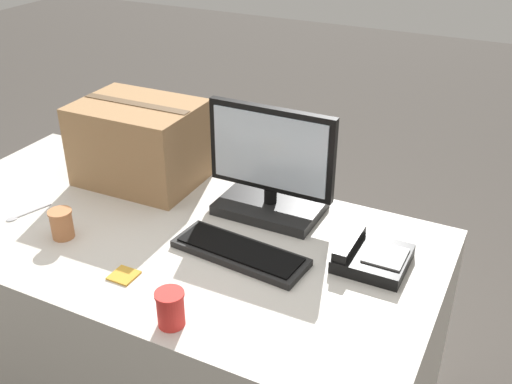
{
  "coord_description": "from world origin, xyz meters",
  "views": [
    {
      "loc": [
        1.02,
        -1.35,
        1.8
      ],
      "look_at": [
        0.28,
        0.13,
        0.89
      ],
      "focal_mm": 42.0,
      "sensor_mm": 36.0,
      "label": 1
    }
  ],
  "objects_px": {
    "spoon": "(21,215)",
    "cardboard_box": "(140,143)",
    "paper_cup_left": "(62,224)",
    "sticky_note_pad": "(124,275)",
    "desk_phone": "(370,256)",
    "monitor": "(271,174)",
    "keyboard": "(240,252)",
    "paper_cup_right": "(171,309)"
  },
  "relations": [
    {
      "from": "spoon",
      "to": "cardboard_box",
      "type": "distance_m",
      "value": 0.49
    },
    {
      "from": "paper_cup_left",
      "to": "sticky_note_pad",
      "type": "distance_m",
      "value": 0.32
    },
    {
      "from": "spoon",
      "to": "desk_phone",
      "type": "bearing_deg",
      "value": 121.65
    },
    {
      "from": "monitor",
      "to": "desk_phone",
      "type": "height_order",
      "value": "monitor"
    },
    {
      "from": "keyboard",
      "to": "spoon",
      "type": "bearing_deg",
      "value": -165.73
    },
    {
      "from": "paper_cup_right",
      "to": "sticky_note_pad",
      "type": "distance_m",
      "value": 0.27
    },
    {
      "from": "sticky_note_pad",
      "to": "spoon",
      "type": "bearing_deg",
      "value": 167.43
    },
    {
      "from": "keyboard",
      "to": "spoon",
      "type": "relative_size",
      "value": 2.73
    },
    {
      "from": "cardboard_box",
      "to": "desk_phone",
      "type": "bearing_deg",
      "value": -8.75
    },
    {
      "from": "sticky_note_pad",
      "to": "paper_cup_left",
      "type": "bearing_deg",
      "value": 164.72
    },
    {
      "from": "paper_cup_left",
      "to": "paper_cup_right",
      "type": "bearing_deg",
      "value": -19.55
    },
    {
      "from": "sticky_note_pad",
      "to": "desk_phone",
      "type": "bearing_deg",
      "value": 31.69
    },
    {
      "from": "paper_cup_left",
      "to": "cardboard_box",
      "type": "relative_size",
      "value": 0.22
    },
    {
      "from": "cardboard_box",
      "to": "paper_cup_right",
      "type": "bearing_deg",
      "value": -49.03
    },
    {
      "from": "desk_phone",
      "to": "cardboard_box",
      "type": "xyz_separation_m",
      "value": [
        -0.94,
        0.14,
        0.13
      ]
    },
    {
      "from": "monitor",
      "to": "desk_phone",
      "type": "xyz_separation_m",
      "value": [
        0.4,
        -0.15,
        -0.12
      ]
    },
    {
      "from": "monitor",
      "to": "desk_phone",
      "type": "relative_size",
      "value": 2.14
    },
    {
      "from": "spoon",
      "to": "paper_cup_left",
      "type": "bearing_deg",
      "value": 99.79
    },
    {
      "from": "desk_phone",
      "to": "paper_cup_right",
      "type": "height_order",
      "value": "paper_cup_right"
    },
    {
      "from": "keyboard",
      "to": "paper_cup_left",
      "type": "bearing_deg",
      "value": -158.9
    },
    {
      "from": "paper_cup_right",
      "to": "sticky_note_pad",
      "type": "height_order",
      "value": "paper_cup_right"
    },
    {
      "from": "spoon",
      "to": "keyboard",
      "type": "bearing_deg",
      "value": 117.74
    },
    {
      "from": "paper_cup_left",
      "to": "spoon",
      "type": "distance_m",
      "value": 0.23
    },
    {
      "from": "paper_cup_left",
      "to": "keyboard",
      "type": "bearing_deg",
      "value": 16.02
    },
    {
      "from": "paper_cup_left",
      "to": "sticky_note_pad",
      "type": "height_order",
      "value": "paper_cup_left"
    },
    {
      "from": "spoon",
      "to": "cardboard_box",
      "type": "xyz_separation_m",
      "value": [
        0.21,
        0.41,
        0.15
      ]
    },
    {
      "from": "paper_cup_right",
      "to": "cardboard_box",
      "type": "bearing_deg",
      "value": 130.97
    },
    {
      "from": "keyboard",
      "to": "paper_cup_right",
      "type": "xyz_separation_m",
      "value": [
        -0.01,
        -0.35,
        0.04
      ]
    },
    {
      "from": "monitor",
      "to": "spoon",
      "type": "xyz_separation_m",
      "value": [
        -0.75,
        -0.41,
        -0.14
      ]
    },
    {
      "from": "monitor",
      "to": "keyboard",
      "type": "relative_size",
      "value": 1.01
    },
    {
      "from": "desk_phone",
      "to": "paper_cup_left",
      "type": "height_order",
      "value": "paper_cup_left"
    },
    {
      "from": "monitor",
      "to": "cardboard_box",
      "type": "bearing_deg",
      "value": -179.91
    },
    {
      "from": "desk_phone",
      "to": "cardboard_box",
      "type": "bearing_deg",
      "value": 171.11
    },
    {
      "from": "monitor",
      "to": "paper_cup_right",
      "type": "distance_m",
      "value": 0.65
    },
    {
      "from": "paper_cup_left",
      "to": "paper_cup_right",
      "type": "relative_size",
      "value": 0.94
    },
    {
      "from": "paper_cup_right",
      "to": "monitor",
      "type": "bearing_deg",
      "value": 91.74
    },
    {
      "from": "paper_cup_right",
      "to": "spoon",
      "type": "height_order",
      "value": "paper_cup_right"
    },
    {
      "from": "paper_cup_left",
      "to": "cardboard_box",
      "type": "distance_m",
      "value": 0.46
    },
    {
      "from": "keyboard",
      "to": "sticky_note_pad",
      "type": "distance_m",
      "value": 0.35
    },
    {
      "from": "spoon",
      "to": "sticky_note_pad",
      "type": "relative_size",
      "value": 2.16
    },
    {
      "from": "desk_phone",
      "to": "spoon",
      "type": "distance_m",
      "value": 1.18
    },
    {
      "from": "desk_phone",
      "to": "cardboard_box",
      "type": "relative_size",
      "value": 0.47
    }
  ]
}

